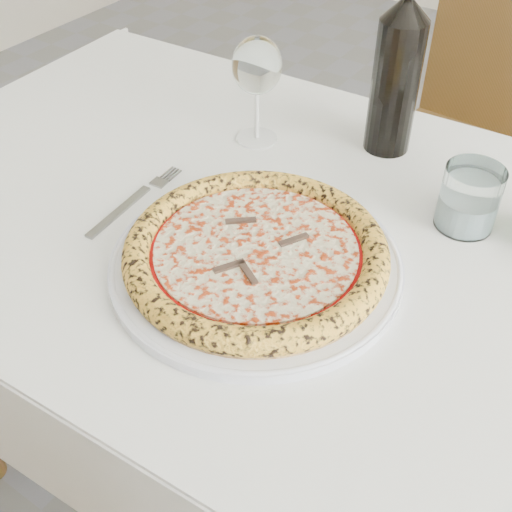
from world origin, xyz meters
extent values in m
cube|color=#593619|center=(-0.14, 0.14, 0.73)|extent=(1.29, 0.77, 0.04)
cube|color=white|center=(-0.14, 0.14, 0.75)|extent=(1.35, 0.84, 0.01)
cube|color=white|center=(-0.14, 0.53, 0.64)|extent=(1.32, 0.01, 0.22)
cube|color=white|center=(-0.14, -0.25, 0.64)|extent=(1.32, 0.01, 0.22)
cube|color=white|center=(-0.80, 0.14, 0.64)|extent=(0.01, 0.78, 0.22)
cylinder|color=#593619|center=(-0.71, 0.44, 0.35)|extent=(0.06, 0.06, 0.71)
cube|color=#593619|center=(-0.11, 0.88, 0.45)|extent=(0.46, 0.46, 0.04)
cylinder|color=#593619|center=(0.06, 0.68, 0.21)|extent=(0.04, 0.04, 0.43)
cylinder|color=#593619|center=(-0.29, 1.07, 0.21)|extent=(0.04, 0.04, 0.43)
cylinder|color=#593619|center=(-0.31, 0.70, 0.21)|extent=(0.04, 0.04, 0.43)
cylinder|color=white|center=(-0.14, 0.04, 0.76)|extent=(0.37, 0.37, 0.01)
torus|color=white|center=(-0.14, 0.04, 0.77)|extent=(0.36, 0.36, 0.01)
cylinder|color=tan|center=(-0.14, 0.04, 0.78)|extent=(0.32, 0.32, 0.01)
torus|color=gold|center=(-0.14, 0.04, 0.78)|extent=(0.33, 0.33, 0.03)
cylinder|color=#B10806|center=(-0.14, 0.04, 0.78)|extent=(0.27, 0.27, 0.00)
cylinder|color=beige|center=(-0.14, 0.04, 0.79)|extent=(0.25, 0.25, 0.00)
cube|color=black|center=(-0.11, 0.04, 0.79)|extent=(0.04, 0.01, 0.00)
cube|color=black|center=(-0.14, 0.09, 0.79)|extent=(0.01, 0.04, 0.00)
cube|color=black|center=(-0.21, 0.04, 0.79)|extent=(0.04, 0.01, 0.00)
cube|color=black|center=(-0.14, 0.00, 0.79)|extent=(0.01, 0.04, 0.00)
cube|color=gray|center=(-0.37, 0.03, 0.76)|extent=(0.02, 0.13, 0.00)
cube|color=gray|center=(-0.37, 0.10, 0.76)|extent=(0.02, 0.02, 0.00)
cylinder|color=gray|center=(-0.37, 0.13, 0.76)|extent=(0.00, 0.03, 0.00)
cylinder|color=gray|center=(-0.37, 0.13, 0.76)|extent=(0.00, 0.03, 0.00)
cylinder|color=gray|center=(-0.36, 0.13, 0.76)|extent=(0.00, 0.03, 0.00)
cylinder|color=gray|center=(-0.36, 0.13, 0.76)|extent=(0.00, 0.03, 0.00)
cylinder|color=white|center=(-0.32, 0.29, 0.76)|extent=(0.07, 0.07, 0.00)
cylinder|color=white|center=(-0.32, 0.29, 0.80)|extent=(0.01, 0.01, 0.09)
ellipsoid|color=white|center=(-0.32, 0.29, 0.88)|extent=(0.08, 0.08, 0.09)
cylinder|color=white|center=(0.04, 0.27, 0.80)|extent=(0.08, 0.08, 0.09)
cylinder|color=silver|center=(0.04, 0.27, 0.78)|extent=(0.07, 0.07, 0.04)
cylinder|color=black|center=(-0.13, 0.39, 0.86)|extent=(0.07, 0.07, 0.20)
cone|color=black|center=(-0.13, 0.39, 0.98)|extent=(0.07, 0.07, 0.04)
camera|label=1|loc=(0.19, -0.46, 1.30)|focal=45.00mm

